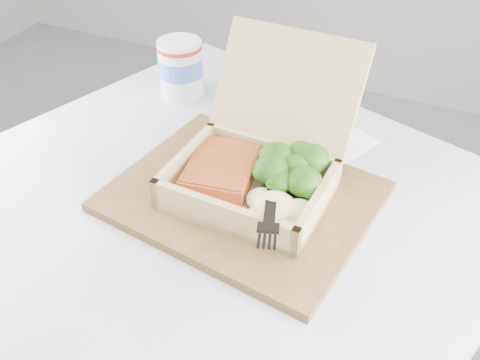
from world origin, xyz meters
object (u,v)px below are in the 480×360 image
at_px(serving_tray, 243,197).
at_px(paper_cup, 181,66).
at_px(cafe_table, 207,294).
at_px(takeout_container, 262,154).

xyz_separation_m(serving_tray, paper_cup, (-0.21, 0.22, 0.04)).
height_order(cafe_table, takeout_container, takeout_container).
height_order(serving_tray, takeout_container, takeout_container).
distance_m(cafe_table, serving_tray, 0.19).
height_order(cafe_table, serving_tray, serving_tray).
bearing_deg(takeout_container, cafe_table, -126.99).
relative_size(serving_tray, paper_cup, 3.41).
bearing_deg(takeout_container, serving_tray, -105.02).
xyz_separation_m(cafe_table, serving_tray, (0.04, 0.03, 0.19)).
bearing_deg(cafe_table, serving_tray, 35.95).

